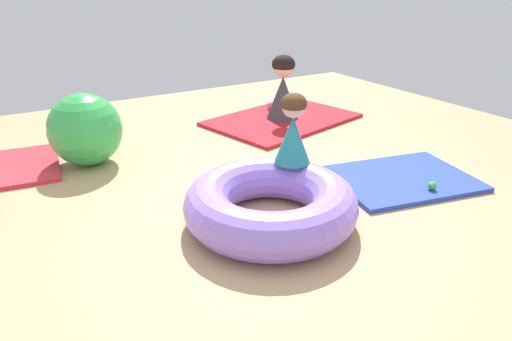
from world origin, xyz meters
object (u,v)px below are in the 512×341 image
object	(u,v)px
inflatable_cushion	(270,204)
adult_seated	(283,88)
child_in_teal	(293,129)
play_ball_pink	(271,105)
play_ball_teal	(291,107)
play_ball_green	(432,186)
exercise_ball_large	(85,130)

from	to	relation	value
inflatable_cushion	adult_seated	xyz separation A→B (m)	(1.47, 2.03, 0.25)
child_in_teal	play_ball_pink	world-z (taller)	child_in_teal
play_ball_teal	play_ball_pink	distance (m)	0.27
inflatable_cushion	play_ball_green	distance (m)	1.42
play_ball_green	play_ball_pink	size ratio (longest dim) A/B	0.70
inflatable_cushion	exercise_ball_large	bearing A→B (deg)	114.84
child_in_teal	play_ball_pink	xyz separation A→B (m)	(1.22, 2.20, -0.50)
child_in_teal	exercise_ball_large	xyz separation A→B (m)	(-1.21, 1.61, -0.25)
play_ball_green	play_ball_teal	world-z (taller)	play_ball_teal
adult_seated	play_ball_green	bearing A→B (deg)	141.87
adult_seated	exercise_ball_large	bearing A→B (deg)	58.19
adult_seated	play_ball_teal	world-z (taller)	adult_seated
adult_seated	exercise_ball_large	size ratio (longest dim) A/B	1.13
inflatable_cushion	exercise_ball_large	world-z (taller)	exercise_ball_large
play_ball_green	exercise_ball_large	bearing A→B (deg)	136.66
child_in_teal	play_ball_teal	world-z (taller)	child_in_teal
child_in_teal	play_ball_green	bearing A→B (deg)	79.46
inflatable_cushion	play_ball_pink	distance (m)	2.89
adult_seated	exercise_ball_large	distance (m)	2.34
play_ball_teal	play_ball_pink	xyz separation A→B (m)	(-0.17, 0.21, -0.00)
play_ball_pink	exercise_ball_large	xyz separation A→B (m)	(-2.42, -0.58, 0.25)
play_ball_teal	exercise_ball_large	xyz separation A→B (m)	(-2.59, -0.37, 0.24)
exercise_ball_large	play_ball_pink	bearing A→B (deg)	13.51
adult_seated	inflatable_cushion	bearing A→B (deg)	107.86
exercise_ball_large	inflatable_cushion	bearing A→B (deg)	-65.16
play_ball_pink	play_ball_teal	bearing A→B (deg)	-51.39
inflatable_cushion	exercise_ball_large	size ratio (longest dim) A/B	1.84
child_in_teal	play_ball_pink	size ratio (longest dim) A/B	5.43
play_ball_green	exercise_ball_large	distance (m)	3.11
inflatable_cushion	play_ball_teal	distance (m)	2.82
inflatable_cushion	child_in_teal	world-z (taller)	child_in_teal
child_in_teal	exercise_ball_large	world-z (taller)	child_in_teal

